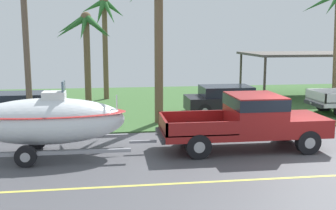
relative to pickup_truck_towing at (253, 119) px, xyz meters
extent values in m
cube|color=#4C4C51|center=(1.38, -1.18, -1.07)|extent=(36.00, 8.00, 0.06)
cube|color=#3D6633|center=(1.38, 9.82, -1.05)|extent=(36.00, 14.00, 0.11)
cube|color=#DBCC4C|center=(1.38, -2.98, -1.04)|extent=(34.20, 0.12, 0.01)
cube|color=maroon|center=(-0.35, 0.00, -0.41)|extent=(5.56, 2.01, 0.22)
cube|color=maroon|center=(1.65, 0.00, -0.11)|extent=(1.56, 2.01, 0.38)
cube|color=maroon|center=(0.03, 0.00, 0.26)|extent=(1.67, 2.01, 1.13)
cube|color=black|center=(0.03, 0.00, 0.60)|extent=(1.69, 2.03, 0.38)
cube|color=#621111|center=(-1.97, 0.00, -0.28)|extent=(2.34, 2.01, 0.04)
cube|color=maroon|center=(-1.97, 0.96, -0.08)|extent=(2.34, 0.08, 0.45)
cube|color=maroon|center=(-1.97, -0.96, -0.08)|extent=(2.34, 0.08, 0.45)
cube|color=maroon|center=(-3.10, 0.00, -0.08)|extent=(0.08, 2.01, 0.45)
cube|color=#333338|center=(-3.20, 0.00, -0.47)|extent=(0.12, 1.81, 0.16)
sphere|color=#B2B2B7|center=(-3.32, 0.00, -0.42)|extent=(0.10, 0.10, 0.10)
cylinder|color=black|center=(1.57, 0.89, -0.64)|extent=(0.80, 0.28, 0.80)
cylinder|color=#9E9EA3|center=(1.57, 0.89, -0.64)|extent=(0.36, 0.29, 0.36)
cylinder|color=black|center=(1.57, -0.89, -0.64)|extent=(0.80, 0.28, 0.80)
cylinder|color=#9E9EA3|center=(1.57, -0.89, -0.64)|extent=(0.36, 0.29, 0.36)
cylinder|color=black|center=(-2.09, 0.89, -0.64)|extent=(0.80, 0.28, 0.80)
cylinder|color=#9E9EA3|center=(-2.09, 0.89, -0.64)|extent=(0.36, 0.29, 0.36)
cylinder|color=black|center=(-2.09, -0.89, -0.64)|extent=(0.80, 0.28, 0.80)
cylinder|color=#9E9EA3|center=(-2.09, -0.89, -0.64)|extent=(0.36, 0.29, 0.36)
cube|color=gray|center=(-3.77, 0.00, -0.66)|extent=(0.90, 0.10, 0.08)
cube|color=gray|center=(-6.80, 0.93, -0.66)|extent=(5.16, 0.12, 0.10)
cube|color=gray|center=(-6.80, -0.93, -0.66)|extent=(5.16, 0.12, 0.10)
cylinder|color=black|center=(-7.32, 0.99, -0.72)|extent=(0.64, 0.22, 0.64)
cylinder|color=#9E9EA3|center=(-7.32, 0.99, -0.72)|extent=(0.29, 0.23, 0.29)
cylinder|color=black|center=(-7.32, -0.99, -0.72)|extent=(0.64, 0.22, 0.64)
cylinder|color=#9E9EA3|center=(-7.32, -0.99, -0.72)|extent=(0.29, 0.23, 0.29)
ellipsoid|color=silver|center=(-6.80, 0.00, 0.12)|extent=(4.89, 1.84, 1.47)
ellipsoid|color=#B22626|center=(-6.80, 0.00, 0.38)|extent=(4.98, 1.88, 0.12)
cube|color=silver|center=(-6.55, 0.00, 0.74)|extent=(0.70, 0.60, 0.65)
cube|color=slate|center=(-6.25, 0.00, 1.22)|extent=(0.06, 0.56, 0.36)
cylinder|color=silver|center=(-4.60, 0.00, 0.67)|extent=(0.04, 0.04, 0.50)
cube|color=#9D9D9D|center=(6.04, 5.20, -0.28)|extent=(2.19, 1.93, 0.04)
cube|color=silver|center=(6.04, 6.12, -0.08)|extent=(2.19, 0.08, 0.45)
cube|color=silver|center=(4.98, 5.20, -0.08)|extent=(0.08, 1.93, 0.45)
cube|color=#333338|center=(4.88, 5.20, -0.47)|extent=(0.12, 1.74, 0.16)
sphere|color=#B2B2B7|center=(4.76, 5.20, -0.42)|extent=(0.10, 0.10, 0.10)
cylinder|color=black|center=(5.93, 6.05, -0.64)|extent=(0.80, 0.28, 0.80)
cylinder|color=#9E9EA3|center=(5.93, 6.05, -0.64)|extent=(0.36, 0.29, 0.36)
cube|color=black|center=(-8.48, 5.17, -0.51)|extent=(4.31, 1.76, 0.70)
cube|color=black|center=(-8.70, 5.17, 0.09)|extent=(2.41, 1.62, 0.50)
cylinder|color=black|center=(-7.02, 5.97, -0.71)|extent=(0.66, 0.22, 0.66)
cylinder|color=#9E9EA3|center=(-7.02, 5.97, -0.71)|extent=(0.30, 0.23, 0.30)
cylinder|color=black|center=(-7.02, 4.38, -0.71)|extent=(0.66, 0.22, 0.66)
cylinder|color=#9E9EA3|center=(-7.02, 4.38, -0.71)|extent=(0.30, 0.23, 0.30)
cube|color=black|center=(1.06, 6.28, -0.51)|extent=(4.37, 1.88, 0.70)
cube|color=black|center=(0.84, 6.28, 0.09)|extent=(2.45, 1.73, 0.50)
cylinder|color=black|center=(2.54, 7.14, -0.71)|extent=(0.66, 0.22, 0.66)
cylinder|color=#9E9EA3|center=(2.54, 7.14, -0.71)|extent=(0.30, 0.23, 0.30)
cylinder|color=black|center=(2.54, 5.43, -0.71)|extent=(0.66, 0.22, 0.66)
cylinder|color=#9E9EA3|center=(2.54, 5.43, -0.71)|extent=(0.30, 0.23, 0.30)
cylinder|color=black|center=(-0.43, 7.14, -0.71)|extent=(0.66, 0.22, 0.66)
cylinder|color=#9E9EA3|center=(-0.43, 7.14, -0.71)|extent=(0.30, 0.23, 0.30)
cylinder|color=black|center=(-0.43, 5.43, -0.71)|extent=(0.66, 0.22, 0.66)
cylinder|color=#9E9EA3|center=(-0.43, 5.43, -0.71)|extent=(0.30, 0.23, 0.30)
cylinder|color=#4C4238|center=(3.72, 12.88, 0.28)|extent=(0.14, 0.14, 2.64)
cylinder|color=#4C4238|center=(3.72, 8.62, 0.28)|extent=(0.14, 0.14, 2.64)
cube|color=#4C4742|center=(7.15, 10.75, 1.67)|extent=(7.35, 4.76, 0.14)
cylinder|color=brown|center=(-5.06, 11.72, 1.86)|extent=(0.31, 0.65, 5.82)
cone|color=#2D6B2D|center=(-4.50, 11.70, 4.33)|extent=(1.37, 0.45, 1.19)
cone|color=#2D6B2D|center=(-4.82, 12.26, 4.34)|extent=(0.83, 1.37, 1.11)
cone|color=#2D6B2D|center=(-5.30, 12.40, 4.12)|extent=(0.94, 1.73, 1.60)
cone|color=#2D6B2D|center=(-5.71, 11.80, 4.45)|extent=(1.51, 0.54, 0.97)
cone|color=#2D6B2D|center=(-5.24, 11.29, 4.23)|extent=(0.90, 1.33, 1.36)
cone|color=#2D6B2D|center=(-4.77, 11.11, 4.10)|extent=(0.96, 1.56, 1.57)
sphere|color=brown|center=(-5.06, 11.72, 4.77)|extent=(0.50, 0.50, 0.50)
cylinder|color=brown|center=(7.26, 7.54, 1.99)|extent=(0.31, 0.68, 6.06)
cone|color=#2D6B2D|center=(7.17, 8.04, 4.47)|extent=(0.54, 1.29, 1.30)
cone|color=#2D6B2D|center=(6.48, 8.04, 4.54)|extent=(1.86, 1.36, 1.23)
cone|color=#2D6B2D|center=(6.72, 7.16, 4.47)|extent=(1.48, 1.19, 1.36)
cylinder|color=brown|center=(-5.96, 8.59, 1.34)|extent=(0.33, 0.40, 4.76)
cone|color=#286028|center=(-5.35, 8.71, 3.21)|extent=(1.55, 0.68, 1.33)
cone|color=#286028|center=(-5.41, 9.18, 3.19)|extent=(1.43, 1.49, 1.30)
cone|color=#286028|center=(-6.05, 9.47, 3.12)|extent=(0.62, 2.03, 1.53)
cone|color=#286028|center=(-6.71, 8.90, 3.32)|extent=(1.79, 1.03, 1.13)
cone|color=#286028|center=(-6.67, 8.21, 3.20)|extent=(1.75, 1.18, 1.33)
cone|color=#286028|center=(-6.07, 7.97, 3.16)|extent=(0.58, 1.52, 1.37)
cone|color=#286028|center=(-5.55, 8.06, 3.39)|extent=(1.26, 1.46, 1.02)
sphere|color=brown|center=(-5.96, 8.59, 3.72)|extent=(0.53, 0.53, 0.53)
cylinder|color=brown|center=(-2.72, 4.36, 2.43)|extent=(0.37, 0.42, 6.95)
cylinder|color=brown|center=(-8.02, 3.67, 3.18)|extent=(0.24, 0.24, 8.44)
camera|label=1|loc=(-4.77, -13.10, 2.82)|focal=43.75mm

